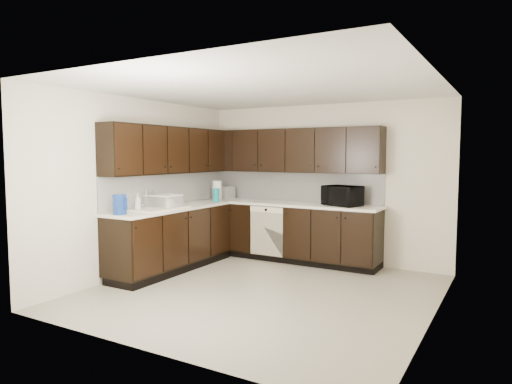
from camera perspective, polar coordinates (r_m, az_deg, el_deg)
floor at (r=5.81m, az=0.74°, el=-12.37°), size 4.00×4.00×0.00m
ceiling at (r=5.61m, az=0.77°, el=12.83°), size 4.00×4.00×0.00m
wall_back at (r=7.38m, az=8.33°, el=1.11°), size 4.00×0.02×2.50m
wall_left at (r=6.78m, az=-14.19°, el=0.70°), size 0.02×4.00×2.50m
wall_right at (r=4.93m, az=21.52°, el=-0.95°), size 0.02×4.00×2.50m
wall_front at (r=3.96m, az=-13.49°, el=-2.06°), size 4.00×0.02×2.50m
lower_cabinets at (r=7.14m, az=-1.99°, el=-5.72°), size 3.00×2.80×0.90m
countertop at (r=7.07m, az=-2.03°, el=-1.68°), size 3.03×2.83×0.04m
backsplash at (r=7.33m, az=-2.55°, el=0.59°), size 3.00×2.80×0.48m
upper_cabinets at (r=7.16m, az=-2.28°, el=5.21°), size 3.00×2.80×0.70m
dishwasher at (r=7.22m, az=1.34°, el=-4.53°), size 0.58×0.04×0.78m
sink at (r=6.59m, az=-12.20°, el=-2.60°), size 0.54×0.82×0.42m
microwave at (r=6.95m, az=10.70°, el=-0.47°), size 0.63×0.51×0.30m
soap_bottle_a at (r=6.58m, az=-10.67°, el=-1.11°), size 0.12×0.12×0.22m
soap_bottle_b at (r=6.43m, az=-14.56°, el=-1.23°), size 0.12×0.12×0.24m
toaster_oven at (r=8.00m, az=-4.09°, el=-0.04°), size 0.38×0.32×0.21m
storage_bin at (r=6.72m, az=-11.56°, el=-1.16°), size 0.47×0.36×0.18m
blue_pitcher at (r=6.09m, az=-16.67°, el=-1.50°), size 0.17×0.17×0.26m
teal_tumbler at (r=7.37m, az=-5.01°, el=-0.41°), size 0.12×0.12×0.22m
paper_towel_roll at (r=7.58m, az=-4.87°, el=0.14°), size 0.19×0.19×0.33m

